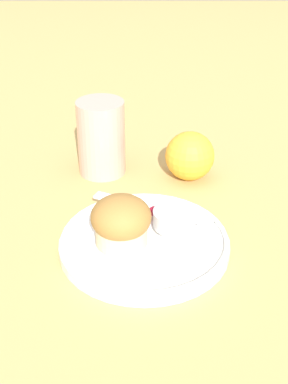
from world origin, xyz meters
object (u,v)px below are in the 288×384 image
Objects in this scene: muffin at (120,221)px; juice_glass at (100,138)px; orange_fruit at (189,156)px; butter_knife at (151,208)px.

juice_glass is at bearing 100.02° from muffin.
orange_fruit is 0.14m from juice_glass.
butter_knife is 1.38× the size of juice_glass.
butter_knife is at bearing 62.37° from muffin.
orange_fruit is at bearing -8.72° from juice_glass.
butter_knife is 0.14m from orange_fruit.
muffin is at bearing -79.98° from juice_glass.
orange_fruit is (0.06, 0.12, 0.02)m from butter_knife.
juice_glass is (-0.04, 0.21, 0.01)m from muffin.
butter_knife is at bearing -62.28° from juice_glass.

